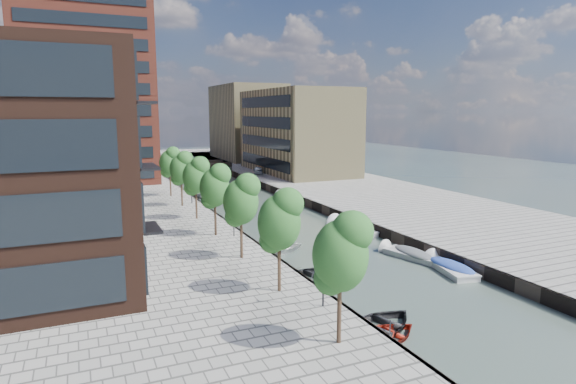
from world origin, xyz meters
TOP-DOWN VIEW (x-y plane):
  - water at (0.00, 40.00)m, footprint 300.00×300.00m
  - quay_right at (16.00, 40.00)m, footprint 20.00×140.00m
  - quay_wall_left at (-6.10, 40.00)m, footprint 0.25×140.00m
  - quay_wall_right at (6.10, 40.00)m, footprint 0.25×140.00m
  - far_closure at (0.00, 100.00)m, footprint 80.00×40.00m
  - apartment_block at (-20.00, 30.00)m, footprint 8.00×38.00m
  - tower at (-17.00, 65.00)m, footprint 18.00×18.00m
  - tan_block_near at (16.00, 62.00)m, footprint 12.00×25.00m
  - tan_block_far at (16.00, 88.00)m, footprint 12.00×20.00m
  - bridge at (0.00, 72.00)m, footprint 13.00×6.00m
  - tree_0 at (-8.50, 4.00)m, footprint 2.50×2.50m
  - tree_1 at (-8.50, 11.00)m, footprint 2.50×2.50m
  - tree_2 at (-8.50, 18.00)m, footprint 2.50×2.50m
  - tree_3 at (-8.50, 25.00)m, footprint 2.50×2.50m
  - tree_4 at (-8.50, 32.00)m, footprint 2.50×2.50m
  - tree_5 at (-8.50, 39.00)m, footprint 2.50×2.50m
  - tree_6 at (-8.50, 46.00)m, footprint 2.50×2.50m
  - lamp_0 at (-7.20, 8.00)m, footprint 0.24×0.24m
  - lamp_1 at (-7.20, 24.00)m, footprint 0.24×0.24m
  - lamp_2 at (-7.20, 40.00)m, footprint 0.24×0.24m
  - sloop_0 at (-4.95, 5.94)m, footprint 6.05×5.17m
  - sloop_1 at (-5.17, 14.28)m, footprint 6.05×5.14m
  - sloop_2 at (-5.20, 5.03)m, footprint 4.61×3.69m
  - sloop_3 at (-4.52, 21.40)m, footprint 5.24×3.90m
  - sloop_4 at (-4.10, 48.58)m, footprint 5.22×4.39m
  - motorboat_0 at (5.31, 12.30)m, footprint 2.89×5.45m
  - motorboat_1 at (4.61, 16.02)m, footprint 3.09×5.40m
  - motorboat_2 at (4.55, 25.13)m, footprint 2.59×5.91m
  - motorboat_3 at (4.90, 26.19)m, footprint 2.13×5.52m
  - motorboat_4 at (5.44, 43.04)m, footprint 3.14×5.67m
  - car at (8.77, 61.56)m, footprint 2.66×3.96m

SIDE VIEW (x-z plane):
  - water at x=0.00m, z-range 0.00..0.00m
  - sloop_0 at x=-4.95m, z-range -0.53..0.53m
  - sloop_1 at x=-5.17m, z-range -0.53..0.53m
  - sloop_2 at x=-5.20m, z-range -0.43..0.43m
  - sloop_3 at x=-4.52m, z-range -0.52..0.52m
  - sloop_4 at x=-4.10m, z-range -0.46..0.46m
  - motorboat_2 at x=4.55m, z-range -0.84..1.07m
  - motorboat_1 at x=4.61m, z-range -0.64..1.06m
  - motorboat_0 at x=5.31m, z-range -0.65..1.08m
  - motorboat_4 at x=5.44m, z-range -0.68..1.12m
  - motorboat_3 at x=4.90m, z-range -0.69..1.13m
  - quay_right at x=16.00m, z-range 0.00..1.00m
  - quay_wall_left at x=-6.10m, z-range 0.00..1.00m
  - quay_wall_right at x=6.10m, z-range 0.00..1.00m
  - far_closure at x=0.00m, z-range 0.00..1.00m
  - bridge at x=0.00m, z-range 0.74..2.04m
  - car at x=8.77m, z-range 1.00..2.25m
  - lamp_0 at x=-7.20m, z-range 1.45..5.57m
  - lamp_1 at x=-7.20m, z-range 1.45..5.57m
  - lamp_2 at x=-7.20m, z-range 1.45..5.57m
  - tree_0 at x=-8.50m, z-range 2.33..8.28m
  - tree_1 at x=-8.50m, z-range 2.33..8.28m
  - tree_2 at x=-8.50m, z-range 2.33..8.28m
  - tree_3 at x=-8.50m, z-range 2.33..8.28m
  - tree_4 at x=-8.50m, z-range 2.33..8.28m
  - tree_5 at x=-8.50m, z-range 2.33..8.28m
  - tree_6 at x=-8.50m, z-range 2.33..8.28m
  - apartment_block at x=-20.00m, z-range 1.00..15.00m
  - tan_block_near at x=16.00m, z-range 1.00..15.00m
  - tan_block_far at x=16.00m, z-range 1.00..17.00m
  - tower at x=-17.00m, z-range 1.00..31.00m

